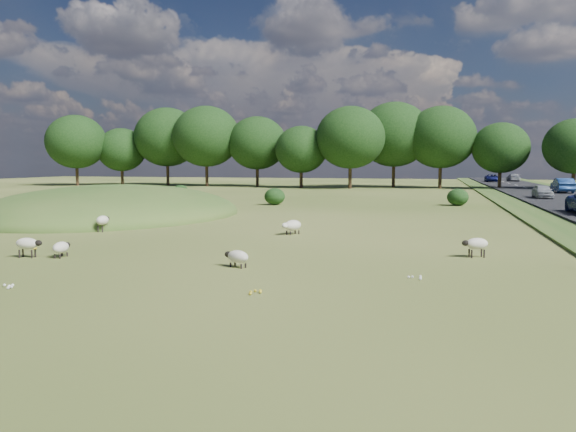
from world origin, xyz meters
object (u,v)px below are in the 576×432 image
Objects in this scene: car_3 at (563,185)px; sheep_4 at (103,220)px; sheep_2 at (476,244)px; car_6 at (543,191)px; sheep_5 at (61,247)px; sheep_3 at (292,225)px; car_2 at (513,177)px; car_5 at (492,178)px; sheep_0 at (237,257)px; sheep_1 at (28,244)px.

sheep_4 is at bearing 53.87° from car_3.
car_6 reaches higher than sheep_2.
sheep_3 is at bearing -44.27° from sheep_5.
sheep_4 is 0.25× the size of car_3.
sheep_2 is at bearing -81.83° from sheep_5.
car_2 is 47.98m from car_6.
sheep_5 is at bearing 60.75° from car_3.
car_3 is (26.59, 47.48, 0.66)m from sheep_5.
car_6 reaches higher than sheep_5.
car_5 is at bearing 90.00° from car_6.
sheep_5 is (-6.62, -8.40, -0.08)m from sheep_3.
sheep_5 is (-6.91, 0.29, 0.00)m from sheep_0.
sheep_5 is 0.28× the size of car_6.
car_6 reaches higher than sheep_0.
sheep_1 is 1.01× the size of sheep_5.
sheep_4 is (-9.75, 7.43, 0.20)m from sheep_0.
sheep_2 is at bearing -95.97° from car_5.
sheep_1 is 11.70m from sheep_3.
sheep_1 is 0.28× the size of car_6.
sheep_0 is at bearing 76.99° from car_2.
car_2 reaches higher than car_6.
sheep_3 is 9.55m from sheep_4.
car_3 is (19.69, 47.76, 0.66)m from sheep_0.
sheep_2 is at bearing -103.63° from car_6.
car_2 is (11.90, 81.23, 0.40)m from sheep_2.
sheep_2 is 0.84× the size of sheep_3.
car_3 reaches higher than sheep_0.
sheep_0 is at bearing -134.07° from sheep_4.
sheep_4 is 0.25× the size of car_2.
sheep_4 is 0.32× the size of car_6.
sheep_3 is 79.10m from car_2.
sheep_4 is (-1.73, 7.52, 0.06)m from sheep_1.
sheep_0 is at bearing -101.04° from car_5.
sheep_4 reaches higher than sheep_0.
car_5 reaches higher than sheep_3.
car_3 is at bearing -42.88° from sheep_4.
car_6 is (23.91, 37.48, 0.36)m from sheep_1.
sheep_2 is 0.90× the size of sheep_4.
car_3 is at bearing -88.99° from sheep_0.
sheep_3 is (7.74, 8.77, -0.07)m from sheep_1.
car_3 is at bearing 69.87° from car_6.
car_2 reaches higher than sheep_3.
sheep_1 is at bearing -7.99° from sheep_2.
sheep_2 is 0.29× the size of car_6.
car_3 is (0.00, -37.46, 0.11)m from car_2.
car_3 is 1.28× the size of car_6.
car_2 is (27.71, 85.31, 0.40)m from sheep_1.
car_3 reaches higher than sheep_1.
car_6 is (0.00, -44.00, -0.02)m from car_5.
sheep_3 is at bearing 62.94° from car_3.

